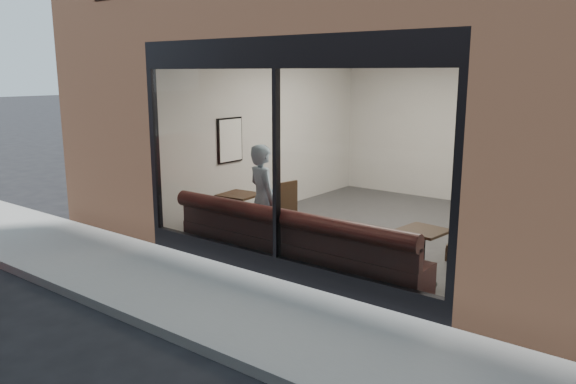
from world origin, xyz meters
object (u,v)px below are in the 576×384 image
Objects in this scene: cafe_table_right at (423,231)px; cafe_chair_right at (462,245)px; cafe_chair_left at (280,220)px; cafe_table_left at (239,195)px; banquette at (294,254)px; person at (263,200)px.

cafe_table_right is 1.37m from cafe_chair_right.
cafe_table_left is at bearing 66.39° from cafe_chair_left.
banquette reaches higher than cafe_chair_right.
person is at bearing 22.79° from cafe_chair_right.
cafe_table_left is 1.38× the size of cafe_chair_left.
banquette is at bearing 37.34° from cafe_chair_right.
person is 3.98× the size of cafe_chair_left.
cafe_table_left reaches higher than banquette.
cafe_table_left is 1.06× the size of cafe_table_right.
cafe_table_left is 3.64m from cafe_chair_right.
banquette is 1.90m from cafe_table_left.
person is 1.31m from cafe_chair_left.
cafe_table_right is at bearing -2.57° from cafe_table_left.
cafe_chair_left is at bearing 0.87° from cafe_chair_right.
cafe_chair_right is (0.07, 1.28, -0.50)m from cafe_table_right.
banquette is 1.84m from cafe_table_right.
banquette is 2.34× the size of person.
cafe_chair_left reaches higher than cafe_chair_right.
cafe_chair_right is (3.43, 1.13, -0.50)m from cafe_table_left.
cafe_table_right is at bearing 176.07° from cafe_chair_left.
cafe_table_right is 1.31× the size of cafe_chair_left.
cafe_table_left is at bearing 177.43° from cafe_table_right.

